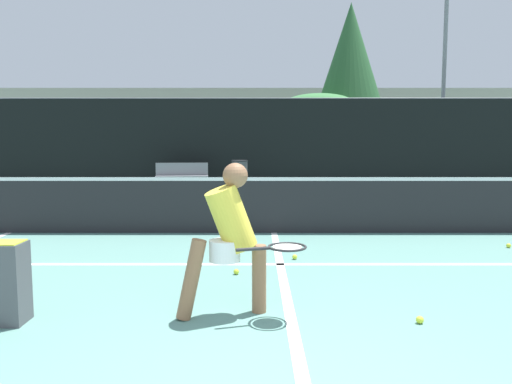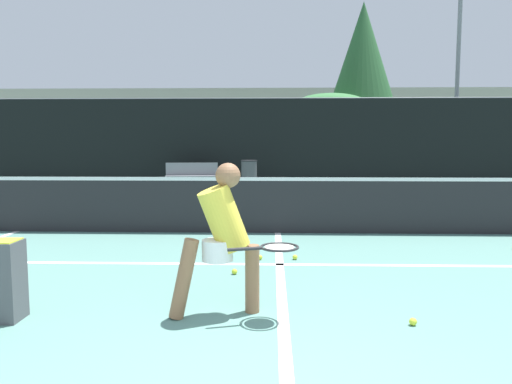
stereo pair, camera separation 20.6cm
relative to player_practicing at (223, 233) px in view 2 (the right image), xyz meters
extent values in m
cube|color=white|center=(0.53, 1.84, -0.74)|extent=(8.25, 0.10, 0.01)
cube|color=white|center=(0.53, 1.18, -0.74)|extent=(0.10, 5.65, 0.01)
cube|color=#232326|center=(0.53, 4.01, -0.27)|extent=(11.00, 0.02, 0.95)
cube|color=white|center=(0.53, 4.01, 0.17)|extent=(11.00, 0.03, 0.06)
cube|color=black|center=(0.53, 12.19, 0.71)|extent=(24.00, 0.06, 2.92)
cylinder|color=slate|center=(0.53, 12.19, 2.19)|extent=(24.00, 0.04, 0.04)
cylinder|color=#8C6042|center=(0.25, 0.08, -0.44)|extent=(0.13, 0.13, 0.62)
cylinder|color=#8C6042|center=(-0.34, -0.09, -0.39)|extent=(0.30, 0.20, 0.72)
cylinder|color=white|center=(-0.05, -0.01, -0.15)|extent=(0.28, 0.28, 0.19)
cylinder|color=yellow|center=(0.00, 0.01, 0.13)|extent=(0.47, 0.34, 0.66)
sphere|color=#8C6042|center=(0.04, 0.02, 0.51)|extent=(0.22, 0.22, 0.22)
cylinder|color=#262628|center=(0.20, -0.17, -0.10)|extent=(0.30, 0.11, 0.03)
torus|color=#262628|center=(0.50, -0.08, -0.10)|extent=(0.42, 0.42, 0.02)
cylinder|color=beige|center=(0.50, -0.08, -0.10)|extent=(0.32, 0.32, 0.01)
sphere|color=#D1E033|center=(1.64, -0.21, -0.71)|extent=(0.07, 0.07, 0.07)
sphere|color=#D1E033|center=(0.27, 2.09, -0.71)|extent=(0.07, 0.07, 0.07)
sphere|color=#D1E033|center=(-0.08, 3.24, -0.71)|extent=(0.07, 0.07, 0.07)
sphere|color=#D1E033|center=(0.74, 2.11, -0.71)|extent=(0.07, 0.07, 0.07)
sphere|color=#D1E033|center=(-0.01, 1.36, -0.71)|extent=(0.07, 0.07, 0.07)
cube|color=#4C4C51|center=(-1.90, -0.19, -0.40)|extent=(0.28, 0.28, 0.70)
cube|color=#D1E033|center=(-1.90, -0.19, -0.07)|extent=(0.25, 0.25, 0.06)
cube|color=slate|center=(-2.10, 11.24, -0.31)|extent=(1.67, 0.54, 0.04)
cube|color=slate|center=(-2.12, 11.42, -0.10)|extent=(1.63, 0.22, 0.42)
cube|color=#333338|center=(-2.75, 11.17, -0.53)|extent=(0.06, 0.32, 0.44)
cube|color=#333338|center=(-1.45, 11.32, -0.53)|extent=(0.06, 0.32, 0.44)
cylinder|color=#3F3F42|center=(-0.28, 11.05, -0.29)|extent=(0.48, 0.48, 0.92)
cylinder|color=black|center=(-0.28, 11.05, 0.19)|extent=(0.50, 0.50, 0.04)
cube|color=silver|center=(-2.72, 15.61, -0.33)|extent=(1.62, 4.58, 0.82)
cube|color=#1E2328|center=(-2.72, 15.38, 0.35)|extent=(1.36, 2.75, 0.55)
cylinder|color=black|center=(-2.00, 17.07, -0.45)|extent=(0.18, 0.60, 0.60)
cylinder|color=black|center=(-2.00, 14.14, -0.45)|extent=(0.18, 0.60, 0.60)
cylinder|color=slate|center=(7.64, 15.64, 3.18)|extent=(0.16, 0.16, 7.86)
cylinder|color=brown|center=(2.97, 17.64, 0.65)|extent=(0.28, 0.28, 2.79)
ellipsoid|color=#38753D|center=(2.97, 17.64, 2.40)|extent=(3.07, 3.07, 0.90)
cylinder|color=brown|center=(4.50, 18.72, 0.87)|extent=(0.28, 0.28, 3.22)
cone|color=#28562D|center=(4.50, 18.72, 4.73)|extent=(2.90, 2.90, 4.51)
cube|color=gray|center=(0.53, 27.37, 1.61)|extent=(36.00, 2.40, 4.72)
camera|label=1|loc=(0.23, -4.36, 0.82)|focal=35.00mm
camera|label=2|loc=(0.43, -4.36, 0.82)|focal=35.00mm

